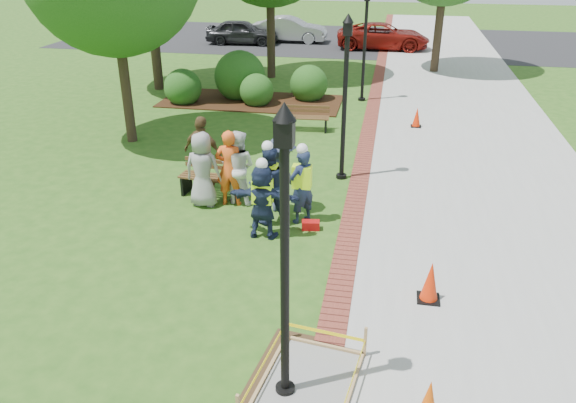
% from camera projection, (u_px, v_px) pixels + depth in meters
% --- Properties ---
extents(ground, '(100.00, 100.00, 0.00)m').
position_uv_depth(ground, '(251.00, 272.00, 10.93)').
color(ground, '#285116').
rests_on(ground, ground).
extents(sidewalk, '(6.00, 60.00, 0.02)m').
position_uv_depth(sidewalk, '(467.00, 129.00, 18.97)').
color(sidewalk, '#9E9E99').
rests_on(sidewalk, ground).
extents(brick_edging, '(0.50, 60.00, 0.03)m').
position_uv_depth(brick_edging, '(370.00, 123.00, 19.51)').
color(brick_edging, maroon).
rests_on(brick_edging, ground).
extents(mulch_bed, '(7.00, 3.00, 0.05)m').
position_uv_depth(mulch_bed, '(251.00, 101.00, 22.08)').
color(mulch_bed, '#381E0F').
rests_on(mulch_bed, ground).
extents(parking_lot, '(36.00, 12.00, 0.01)m').
position_uv_depth(parking_lot, '(357.00, 40.00, 34.89)').
color(parking_lot, black).
rests_on(parking_lot, ground).
extents(wet_concrete_pad, '(2.01, 2.52, 0.55)m').
position_uv_depth(wet_concrete_pad, '(307.00, 376.00, 8.02)').
color(wet_concrete_pad, '#47331E').
rests_on(wet_concrete_pad, ground).
extents(bench_near, '(1.67, 0.71, 0.88)m').
position_uv_depth(bench_near, '(212.00, 185.00, 14.02)').
color(bench_near, brown).
rests_on(bench_near, ground).
extents(bench_far, '(1.52, 0.60, 0.80)m').
position_uv_depth(bench_far, '(307.00, 123.00, 18.72)').
color(bench_far, brown).
rests_on(bench_far, ground).
extents(cone_back, '(0.40, 0.40, 0.79)m').
position_uv_depth(cone_back, '(430.00, 282.00, 9.91)').
color(cone_back, black).
rests_on(cone_back, ground).
extents(cone_far, '(0.35, 0.35, 0.68)m').
position_uv_depth(cone_far, '(417.00, 118.00, 19.02)').
color(cone_far, black).
rests_on(cone_far, ground).
extents(toolbox, '(0.42, 0.27, 0.20)m').
position_uv_depth(toolbox, '(311.00, 225.00, 12.48)').
color(toolbox, '#A90D0D').
rests_on(toolbox, ground).
extents(lamp_near, '(0.28, 0.28, 4.26)m').
position_uv_depth(lamp_near, '(285.00, 241.00, 7.00)').
color(lamp_near, black).
rests_on(lamp_near, ground).
extents(lamp_mid, '(0.28, 0.28, 4.26)m').
position_uv_depth(lamp_mid, '(345.00, 87.00, 14.10)').
color(lamp_mid, black).
rests_on(lamp_mid, ground).
extents(lamp_far, '(0.28, 0.28, 4.26)m').
position_uv_depth(lamp_far, '(365.00, 36.00, 21.19)').
color(lamp_far, black).
rests_on(lamp_far, ground).
extents(shrub_a, '(1.44, 1.44, 1.44)m').
position_uv_depth(shrub_a, '(184.00, 103.00, 21.90)').
color(shrub_a, '#1D4D16').
rests_on(shrub_a, ground).
extents(shrub_b, '(2.02, 2.02, 2.02)m').
position_uv_depth(shrub_b, '(241.00, 98.00, 22.64)').
color(shrub_b, '#1D4D16').
rests_on(shrub_b, ground).
extents(shrub_c, '(1.30, 1.30, 1.30)m').
position_uv_depth(shrub_c, '(257.00, 105.00, 21.67)').
color(shrub_c, '#1D4D16').
rests_on(shrub_c, ground).
extents(shrub_d, '(1.49, 1.49, 1.49)m').
position_uv_depth(shrub_d, '(309.00, 100.00, 22.36)').
color(shrub_d, '#1D4D16').
rests_on(shrub_d, ground).
extents(shrub_e, '(0.90, 0.90, 0.90)m').
position_uv_depth(shrub_e, '(248.00, 94.00, 23.14)').
color(shrub_e, '#1D4D16').
rests_on(shrub_e, ground).
extents(casual_person_a, '(0.61, 0.42, 1.83)m').
position_uv_depth(casual_person_a, '(203.00, 170.00, 13.26)').
color(casual_person_a, gray).
rests_on(casual_person_a, ground).
extents(casual_person_b, '(0.62, 0.42, 1.87)m').
position_uv_depth(casual_person_b, '(230.00, 168.00, 13.29)').
color(casual_person_b, '#F4581C').
rests_on(casual_person_b, ground).
extents(casual_person_c, '(0.63, 0.47, 1.81)m').
position_uv_depth(casual_person_c, '(238.00, 167.00, 13.43)').
color(casual_person_c, silver).
rests_on(casual_person_c, ground).
extents(casual_person_d, '(0.69, 0.54, 1.88)m').
position_uv_depth(casual_person_d, '(203.00, 153.00, 14.24)').
color(casual_person_d, brown).
rests_on(casual_person_d, ground).
extents(casual_person_e, '(0.70, 0.65, 1.85)m').
position_uv_depth(casual_person_e, '(281.00, 175.00, 12.93)').
color(casual_person_e, '#2E3652').
rests_on(casual_person_e, ground).
extents(hivis_worker_a, '(0.55, 0.37, 1.82)m').
position_uv_depth(hivis_worker_a, '(263.00, 198.00, 11.84)').
color(hivis_worker_a, '#17263C').
rests_on(hivis_worker_a, ground).
extents(hivis_worker_b, '(0.64, 0.65, 1.88)m').
position_uv_depth(hivis_worker_b, '(302.00, 184.00, 12.46)').
color(hivis_worker_b, '#1C3049').
rests_on(hivis_worker_b, ground).
extents(hivis_worker_c, '(0.67, 0.56, 1.95)m').
position_uv_depth(hivis_worker_c, '(268.00, 183.00, 12.42)').
color(hivis_worker_c, '#181F40').
rests_on(hivis_worker_c, ground).
extents(parked_car_a, '(2.34, 4.90, 1.56)m').
position_uv_depth(parked_car_a, '(242.00, 44.00, 33.75)').
color(parked_car_a, black).
rests_on(parked_car_a, ground).
extents(parked_car_b, '(2.16, 4.96, 1.62)m').
position_uv_depth(parked_car_b, '(290.00, 42.00, 34.44)').
color(parked_car_b, '#9E9CA1').
rests_on(parked_car_b, ground).
extents(parked_car_c, '(2.20, 4.87, 1.58)m').
position_uv_depth(parked_car_c, '(382.00, 49.00, 32.32)').
color(parked_car_c, maroon).
rests_on(parked_car_c, ground).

